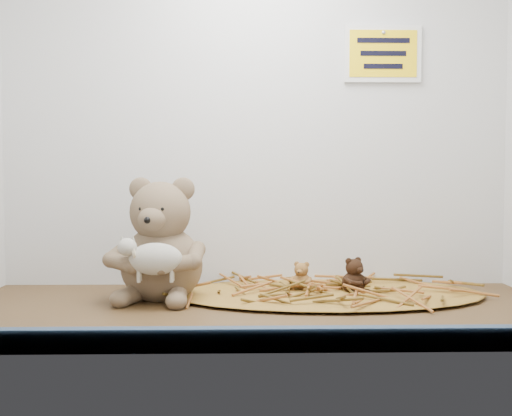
{
  "coord_description": "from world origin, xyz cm",
  "views": [
    {
      "loc": [
        -3.54,
        -123.39,
        26.43
      ],
      "look_at": [
        -0.66,
        3.37,
        19.79
      ],
      "focal_mm": 45.0,
      "sensor_mm": 36.0,
      "label": 1
    }
  ],
  "objects_px": {
    "mini_teddy_brown": "(354,274)",
    "mini_teddy_tan": "(301,274)",
    "main_teddy": "(161,239)",
    "toy_lamb": "(156,259)"
  },
  "relations": [
    {
      "from": "mini_teddy_brown",
      "to": "toy_lamb",
      "type": "bearing_deg",
      "value": 160.0
    },
    {
      "from": "toy_lamb",
      "to": "mini_teddy_tan",
      "type": "xyz_separation_m",
      "value": [
        0.3,
        0.14,
        -0.05
      ]
    },
    {
      "from": "mini_teddy_brown",
      "to": "main_teddy",
      "type": "bearing_deg",
      "value": 147.37
    },
    {
      "from": "mini_teddy_tan",
      "to": "main_teddy",
      "type": "bearing_deg",
      "value": -148.82
    },
    {
      "from": "mini_teddy_brown",
      "to": "mini_teddy_tan",
      "type": "bearing_deg",
      "value": 127.45
    },
    {
      "from": "main_teddy",
      "to": "toy_lamb",
      "type": "bearing_deg",
      "value": -79.15
    },
    {
      "from": "mini_teddy_tan",
      "to": "mini_teddy_brown",
      "type": "xyz_separation_m",
      "value": [
        0.11,
        -0.04,
        0.01
      ]
    },
    {
      "from": "main_teddy",
      "to": "toy_lamb",
      "type": "relative_size",
      "value": 1.87
    },
    {
      "from": "toy_lamb",
      "to": "mini_teddy_brown",
      "type": "relative_size",
      "value": 1.81
    },
    {
      "from": "main_teddy",
      "to": "mini_teddy_brown",
      "type": "height_order",
      "value": "main_teddy"
    }
  ]
}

